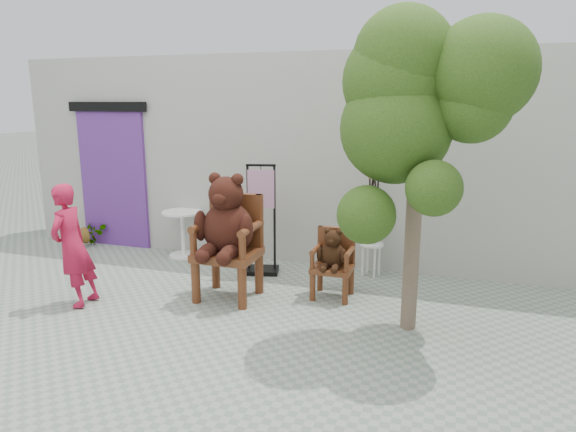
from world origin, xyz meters
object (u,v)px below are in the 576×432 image
Objects in this scene: chair_small at (333,256)px; display_stand at (262,232)px; chair_big at (227,228)px; stool_bucket at (372,230)px; person at (72,246)px; cafe_table at (183,228)px; tree at (429,97)px.

display_stand is at bearing 153.43° from chair_small.
chair_big reaches higher than display_stand.
chair_big is 1.05× the size of stool_bucket.
person is at bearing -157.42° from chair_small.
chair_small is 2.73m from cafe_table.
tree reaches higher than chair_small.
person is at bearing -173.66° from tree.
chair_small is 1.28m from display_stand.
cafe_table is (-2.57, 0.92, -0.07)m from chair_small.
cafe_table is (0.24, 2.09, -0.27)m from person.
cafe_table is 2.89m from stool_bucket.
chair_big is at bearing 171.69° from tree.
tree reaches higher than stool_bucket.
person is 0.94× the size of display_stand.
tree is at bearing -66.31° from stool_bucket.
chair_small is 0.57× the size of display_stand.
cafe_table is 0.22× the size of tree.
cafe_table is at bearing -179.99° from stool_bucket.
chair_small is 0.99m from stool_bucket.
person is 2.41m from display_stand.
cafe_table is at bearing 160.21° from chair_small.
tree is (3.85, 0.43, 1.66)m from person.
stool_bucket is at bearing 119.50° from person.
person is 2.01× the size of cafe_table.
tree is at bearing -8.31° from chair_big.
display_stand is 1.50m from stool_bucket.
tree reaches higher than cafe_table.
tree reaches higher than chair_big.
display_stand reaches higher than stool_bucket.
cafe_table is 0.47× the size of display_stand.
cafe_table is 1.48m from display_stand.
tree reaches higher than display_stand.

